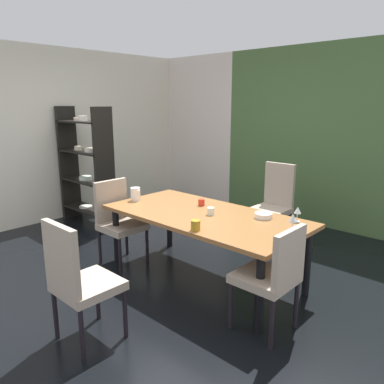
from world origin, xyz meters
TOP-DOWN VIEW (x-y plane):
  - ground_plane at (0.00, 0.00)m, footprint 5.23×5.53m
  - back_panel_interior at (-1.80, 2.71)m, footprint 1.63×0.10m
  - garden_window_panel at (0.82, 2.71)m, footprint 3.60×0.10m
  - left_interior_panel at (-2.57, 0.00)m, footprint 0.10×5.53m
  - dining_table at (0.58, 0.17)m, footprint 2.08×1.02m
  - chair_head_far at (0.54, 1.62)m, footprint 0.44×0.45m
  - chair_left_near at (-0.43, -0.16)m, footprint 0.45×0.44m
  - chair_right_near at (1.59, -0.16)m, footprint 0.44×0.44m
  - chair_head_near at (0.59, -1.27)m, footprint 0.44×0.44m
  - display_shelf at (-1.96, 0.40)m, footprint 1.02×0.31m
  - wine_glass_right at (1.48, 0.30)m, footprint 0.07×0.07m
  - wine_glass_left at (1.39, 0.57)m, footprint 0.07×0.07m
  - serving_bowl_north at (1.10, 0.45)m, footprint 0.17×0.17m
  - cup_west at (0.85, -0.26)m, footprint 0.08×0.08m
  - cup_near_window at (0.65, 0.19)m, footprint 0.07×0.07m
  - cup_east at (0.36, 0.38)m, footprint 0.07×0.07m
  - pitcher_corner at (-0.34, 0.04)m, footprint 0.12×0.11m

SIDE VIEW (x-z plane):
  - ground_plane at x=0.00m, z-range -0.02..0.00m
  - chair_right_near at x=1.59m, z-range 0.06..0.96m
  - chair_left_near at x=-0.43m, z-range 0.05..1.00m
  - chair_head_near at x=0.59m, z-range 0.05..1.03m
  - chair_head_far at x=0.54m, z-range 0.04..1.08m
  - dining_table at x=0.58m, z-range 0.29..1.01m
  - serving_bowl_north at x=1.10m, z-range 0.72..0.77m
  - cup_east at x=0.36m, z-range 0.72..0.79m
  - cup_near_window at x=0.65m, z-range 0.72..0.79m
  - cup_west at x=0.85m, z-range 0.72..0.81m
  - pitcher_corner at x=-0.34m, z-range 0.72..0.87m
  - wine_glass_left at x=1.39m, z-range 0.75..0.90m
  - wine_glass_right at x=1.48m, z-range 0.75..0.91m
  - display_shelf at x=-1.96m, z-range 0.02..1.77m
  - back_panel_interior at x=-1.80m, z-range 0.00..2.62m
  - garden_window_panel at x=0.82m, z-range 0.00..2.62m
  - left_interior_panel at x=-2.57m, z-range 0.00..2.62m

